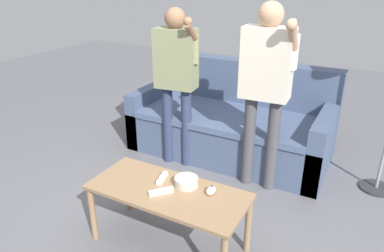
# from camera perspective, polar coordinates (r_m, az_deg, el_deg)

# --- Properties ---
(ground_plane) EXTENTS (12.00, 12.00, 0.00)m
(ground_plane) POSITION_cam_1_polar(r_m,az_deg,el_deg) (2.81, -5.92, -16.56)
(ground_plane) COLOR slate
(couch) EXTENTS (2.02, 0.96, 0.92)m
(couch) POSITION_cam_1_polar(r_m,az_deg,el_deg) (3.84, 6.38, 0.33)
(couch) COLOR #475675
(couch) RESTS_ON ground
(coffee_table) EXTENTS (1.08, 0.47, 0.45)m
(coffee_table) POSITION_cam_1_polar(r_m,az_deg,el_deg) (2.48, -3.84, -11.19)
(coffee_table) COLOR #997551
(coffee_table) RESTS_ON ground
(snack_bowl) EXTENTS (0.16, 0.16, 0.06)m
(snack_bowl) POSITION_cam_1_polar(r_m,az_deg,el_deg) (2.47, -0.91, -8.79)
(snack_bowl) COLOR beige
(snack_bowl) RESTS_ON coffee_table
(game_remote_nunchuk) EXTENTS (0.06, 0.09, 0.05)m
(game_remote_nunchuk) POSITION_cam_1_polar(r_m,az_deg,el_deg) (2.39, 3.03, -10.15)
(game_remote_nunchuk) COLOR white
(game_remote_nunchuk) RESTS_ON coffee_table
(player_right) EXTENTS (0.48, 0.35, 1.60)m
(player_right) POSITION_cam_1_polar(r_m,az_deg,el_deg) (2.99, 11.58, 7.46)
(player_right) COLOR #47474C
(player_right) RESTS_ON ground
(player_left) EXTENTS (0.46, 0.30, 1.51)m
(player_left) POSITION_cam_1_polar(r_m,az_deg,el_deg) (3.35, -2.55, 8.72)
(player_left) COLOR #2D3856
(player_left) RESTS_ON ground
(game_remote_wand_near) EXTENTS (0.07, 0.15, 0.03)m
(game_remote_wand_near) POSITION_cam_1_polar(r_m,az_deg,el_deg) (2.54, -4.72, -8.22)
(game_remote_wand_near) COLOR white
(game_remote_wand_near) RESTS_ON coffee_table
(game_remote_wand_far) EXTENTS (0.13, 0.15, 0.03)m
(game_remote_wand_far) POSITION_cam_1_polar(r_m,az_deg,el_deg) (2.40, -4.92, -10.28)
(game_remote_wand_far) COLOR white
(game_remote_wand_far) RESTS_ON coffee_table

